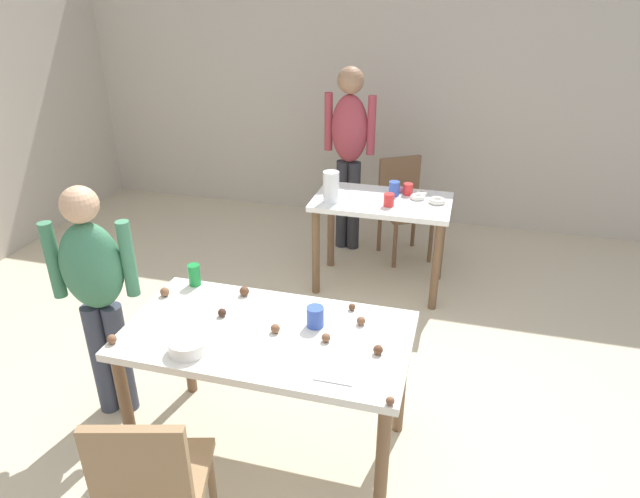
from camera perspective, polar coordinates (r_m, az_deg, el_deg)
name	(u,v)px	position (r m, az deg, el deg)	size (l,w,h in m)	color
ground_plane	(298,424)	(3.34, -2.20, -17.37)	(6.40, 6.40, 0.00)	beige
wall_back	(394,89)	(5.64, 7.56, 15.83)	(6.40, 0.10, 2.60)	#BCB2A3
dining_table_near	(268,348)	(2.80, -5.34, -9.95)	(1.38, 0.74, 0.75)	silver
dining_table_far	(381,215)	(4.36, 6.25, 3.45)	(1.04, 0.60, 0.75)	white
chair_near_table	(152,481)	(2.49, -16.71, -21.63)	(0.49, 0.49, 0.87)	olive
chair_far_table	(403,202)	(4.99, 8.43, 4.78)	(0.55, 0.55, 0.87)	brown
person_girl_near	(96,288)	(3.18, -21.77, -3.66)	(0.45, 0.29, 1.38)	#383D4C
person_adult_far	(349,144)	(4.91, 2.99, 10.65)	(0.45, 0.23, 1.62)	#28282D
mixing_bowl	(188,346)	(2.65, -13.27, -9.52)	(0.18, 0.18, 0.06)	white
soda_can	(194,275)	(3.16, -12.64, -2.58)	(0.07, 0.07, 0.12)	#198438
fork_near	(333,382)	(2.43, 1.28, -13.31)	(0.17, 0.02, 0.01)	silver
cup_near_0	(315,317)	(2.74, -0.50, -6.89)	(0.08, 0.08, 0.10)	#3351B2
cake_ball_0	(244,291)	(3.03, -7.70, -4.26)	(0.05, 0.05, 0.05)	brown
cake_ball_1	(112,339)	(2.81, -20.38, -8.58)	(0.05, 0.05, 0.05)	brown
cake_ball_2	(390,401)	(2.33, 7.13, -15.04)	(0.04, 0.04, 0.04)	brown
cake_ball_3	(326,338)	(2.65, 0.61, -8.99)	(0.04, 0.04, 0.04)	brown
cake_ball_4	(165,292)	(3.11, -15.48, -4.21)	(0.05, 0.05, 0.05)	brown
cake_ball_5	(378,350)	(2.59, 5.92, -10.14)	(0.05, 0.05, 0.05)	brown
cake_ball_6	(352,307)	(2.88, 3.26, -5.88)	(0.04, 0.04, 0.04)	brown
cake_ball_7	(275,328)	(2.72, -4.57, -8.04)	(0.05, 0.05, 0.05)	brown
cake_ball_8	(361,321)	(2.77, 4.19, -7.28)	(0.04, 0.04, 0.04)	brown
cake_ball_9	(222,313)	(2.87, -9.92, -6.38)	(0.04, 0.04, 0.04)	#3D2319
pitcher_far	(331,187)	(4.20, 1.13, 6.33)	(0.12, 0.12, 0.24)	white
cup_far_0	(394,188)	(4.39, 7.55, 6.11)	(0.08, 0.08, 0.11)	#3351B2
cup_far_1	(408,189)	(4.42, 8.92, 6.02)	(0.07, 0.07, 0.09)	red
cup_far_2	(389,200)	(4.18, 7.01, 4.97)	(0.08, 0.08, 0.09)	red
donut_far_0	(418,197)	(4.35, 9.87, 5.24)	(0.11, 0.11, 0.03)	white
donut_far_1	(422,193)	(4.45, 10.29, 5.64)	(0.10, 0.10, 0.03)	white
donut_far_2	(397,189)	(4.49, 7.86, 6.04)	(0.11, 0.11, 0.03)	pink
donut_far_3	(437,201)	(4.30, 11.80, 4.82)	(0.13, 0.13, 0.04)	white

